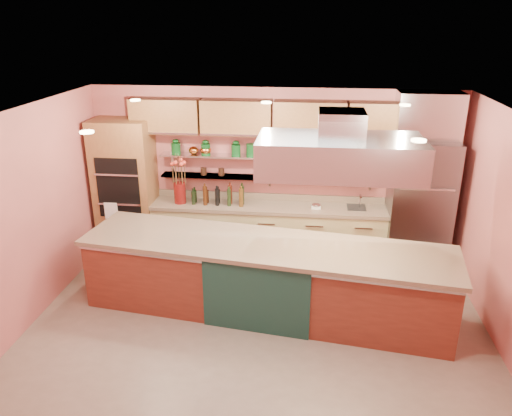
# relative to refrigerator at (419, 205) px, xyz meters

# --- Properties ---
(floor) EXTENTS (6.00, 5.00, 0.02)m
(floor) POSITION_rel_refrigerator_xyz_m (-2.35, -2.14, -1.06)
(floor) COLOR gray
(floor) RESTS_ON ground
(ceiling) EXTENTS (6.00, 5.00, 0.02)m
(ceiling) POSITION_rel_refrigerator_xyz_m (-2.35, -2.14, 1.75)
(ceiling) COLOR black
(ceiling) RESTS_ON wall_back
(wall_back) EXTENTS (6.00, 0.04, 2.80)m
(wall_back) POSITION_rel_refrigerator_xyz_m (-2.35, 0.36, 0.35)
(wall_back) COLOR #CA655F
(wall_back) RESTS_ON floor
(wall_front) EXTENTS (6.00, 0.04, 2.80)m
(wall_front) POSITION_rel_refrigerator_xyz_m (-2.35, -4.64, 0.35)
(wall_front) COLOR #CA655F
(wall_front) RESTS_ON floor
(wall_left) EXTENTS (0.04, 5.00, 2.80)m
(wall_left) POSITION_rel_refrigerator_xyz_m (-5.35, -2.14, 0.35)
(wall_left) COLOR #CA655F
(wall_left) RESTS_ON floor
(oven_stack) EXTENTS (0.95, 0.64, 2.30)m
(oven_stack) POSITION_rel_refrigerator_xyz_m (-4.80, 0.04, 0.10)
(oven_stack) COLOR #936035
(oven_stack) RESTS_ON floor
(refrigerator) EXTENTS (0.95, 0.72, 2.10)m
(refrigerator) POSITION_rel_refrigerator_xyz_m (0.00, 0.00, 0.00)
(refrigerator) COLOR slate
(refrigerator) RESTS_ON floor
(back_counter) EXTENTS (3.84, 0.64, 0.93)m
(back_counter) POSITION_rel_refrigerator_xyz_m (-2.40, 0.06, -0.58)
(back_counter) COLOR tan
(back_counter) RESTS_ON floor
(wall_shelf_lower) EXTENTS (3.60, 0.26, 0.03)m
(wall_shelf_lower) POSITION_rel_refrigerator_xyz_m (-2.40, 0.23, 0.30)
(wall_shelf_lower) COLOR silver
(wall_shelf_lower) RESTS_ON wall_back
(wall_shelf_upper) EXTENTS (3.60, 0.26, 0.03)m
(wall_shelf_upper) POSITION_rel_refrigerator_xyz_m (-2.40, 0.23, 0.65)
(wall_shelf_upper) COLOR silver
(wall_shelf_upper) RESTS_ON wall_back
(upper_cabinets) EXTENTS (4.60, 0.36, 0.55)m
(upper_cabinets) POSITION_rel_refrigerator_xyz_m (-2.35, 0.18, 1.30)
(upper_cabinets) COLOR #936035
(upper_cabinets) RESTS_ON wall_back
(range_hood) EXTENTS (2.00, 1.00, 0.45)m
(range_hood) POSITION_rel_refrigerator_xyz_m (-1.38, -1.62, 1.20)
(range_hood) COLOR silver
(range_hood) RESTS_ON ceiling
(ceiling_downlights) EXTENTS (4.00, 2.80, 0.02)m
(ceiling_downlights) POSITION_rel_refrigerator_xyz_m (-2.35, -1.94, 1.72)
(ceiling_downlights) COLOR #FFE5A5
(ceiling_downlights) RESTS_ON ceiling
(island) EXTENTS (4.99, 1.73, 1.02)m
(island) POSITION_rel_refrigerator_xyz_m (-2.28, -1.62, -0.54)
(island) COLOR maroon
(island) RESTS_ON floor
(flower_vase) EXTENTS (0.20, 0.20, 0.35)m
(flower_vase) POSITION_rel_refrigerator_xyz_m (-3.87, 0.01, 0.05)
(flower_vase) COLOR #63100E
(flower_vase) RESTS_ON back_counter
(oil_bottle_cluster) EXTENTS (0.94, 0.61, 0.29)m
(oil_bottle_cluster) POSITION_rel_refrigerator_xyz_m (-3.23, 0.01, 0.03)
(oil_bottle_cluster) COLOR black
(oil_bottle_cluster) RESTS_ON back_counter
(kitchen_scale) EXTENTS (0.18, 0.15, 0.08)m
(kitchen_scale) POSITION_rel_refrigerator_xyz_m (-1.61, 0.01, -0.08)
(kitchen_scale) COLOR white
(kitchen_scale) RESTS_ON back_counter
(bar_faucet) EXTENTS (0.03, 0.03, 0.23)m
(bar_faucet) POSITION_rel_refrigerator_xyz_m (-0.91, 0.11, -0.01)
(bar_faucet) COLOR silver
(bar_faucet) RESTS_ON back_counter
(copper_kettle) EXTENTS (0.17, 0.17, 0.13)m
(copper_kettle) POSITION_rel_refrigerator_xyz_m (-3.66, 0.23, 0.73)
(copper_kettle) COLOR #BF6A2C
(copper_kettle) RESTS_ON wall_shelf_upper
(green_canister) EXTENTS (0.20, 0.20, 0.20)m
(green_canister) POSITION_rel_refrigerator_xyz_m (-2.70, 0.23, 0.76)
(green_canister) COLOR #0E4317
(green_canister) RESTS_ON wall_shelf_upper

